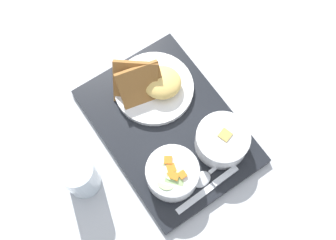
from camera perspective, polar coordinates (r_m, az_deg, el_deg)
ground_plane at (r=1.04m, az=-0.00°, el=-0.96°), size 4.00×4.00×0.00m
serving_tray at (r=1.03m, az=-0.00°, el=-0.79°), size 0.45×0.34×0.02m
bowl_salad at (r=0.95m, az=0.60°, el=-7.23°), size 0.12×0.12×0.07m
bowl_soup at (r=0.98m, az=7.36°, el=-2.69°), size 0.13×0.13×0.06m
plate_main at (r=1.03m, az=-2.13°, el=4.67°), size 0.20×0.20×0.10m
knife at (r=0.98m, az=6.72°, el=-8.32°), size 0.03×0.17×0.01m
spoon at (r=0.98m, az=6.01°, el=-6.83°), size 0.05×0.17×0.01m
glass_water at (r=0.96m, az=-11.76°, el=-7.54°), size 0.08×0.08×0.12m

